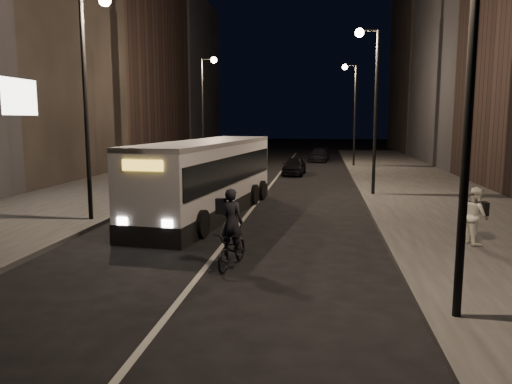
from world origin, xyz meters
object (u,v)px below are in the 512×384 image
(streetlight_right_near, at_px, (457,35))
(streetlight_left_near, at_px, (91,78))
(streetlight_right_mid, at_px, (371,89))
(car_far, at_px, (319,155))
(car_near, at_px, (294,166))
(car_mid, at_px, (234,161))
(city_bus, at_px, (208,175))
(cyclist_on_bicycle, at_px, (232,241))
(streetlight_right_far, at_px, (352,101))
(pedestrian_woman, at_px, (475,216))
(streetlight_left_far, at_px, (206,99))

(streetlight_right_near, xyz_separation_m, streetlight_left_near, (-10.66, 8.00, 0.00))
(streetlight_right_mid, bearing_deg, car_far, 96.76)
(streetlight_right_mid, distance_m, car_near, 11.63)
(car_mid, bearing_deg, car_near, 152.94)
(car_near, height_order, car_mid, car_mid)
(city_bus, bearing_deg, cyclist_on_bicycle, -65.31)
(streetlight_right_mid, relative_size, car_mid, 1.71)
(streetlight_right_far, relative_size, car_far, 1.92)
(streetlight_right_far, bearing_deg, pedestrian_woman, -85.03)
(streetlight_left_near, height_order, car_near, streetlight_left_near)
(car_far, bearing_deg, cyclist_on_bicycle, -87.37)
(city_bus, relative_size, car_far, 2.70)
(pedestrian_woman, height_order, car_mid, pedestrian_woman)
(streetlight_right_near, height_order, streetlight_left_far, same)
(streetlight_right_far, bearing_deg, car_near, -124.22)
(car_mid, xyz_separation_m, car_far, (6.38, 10.02, -0.17))
(streetlight_left_near, height_order, city_bus, streetlight_left_near)
(streetlight_right_far, xyz_separation_m, cyclist_on_bicycle, (-4.63, -28.94, -4.65))
(cyclist_on_bicycle, relative_size, car_far, 0.51)
(cyclist_on_bicycle, height_order, car_mid, cyclist_on_bicycle)
(streetlight_right_far, distance_m, city_bus, 23.09)
(streetlight_left_far, bearing_deg, streetlight_right_far, 29.36)
(streetlight_left_far, distance_m, car_mid, 5.13)
(pedestrian_woman, bearing_deg, car_mid, 17.25)
(streetlight_right_far, xyz_separation_m, streetlight_left_far, (-10.66, -6.00, 0.00))
(streetlight_right_mid, distance_m, car_mid, 15.30)
(streetlight_left_far, bearing_deg, car_near, -2.40)
(car_mid, bearing_deg, streetlight_left_far, 35.90)
(streetlight_left_near, relative_size, car_far, 1.92)
(city_bus, bearing_deg, pedestrian_woman, -18.34)
(streetlight_right_far, height_order, streetlight_left_near, same)
(streetlight_right_mid, relative_size, pedestrian_woman, 4.71)
(streetlight_right_near, height_order, car_mid, streetlight_right_near)
(streetlight_right_mid, bearing_deg, city_bus, -140.53)
(streetlight_right_far, bearing_deg, streetlight_right_near, -90.00)
(pedestrian_woman, bearing_deg, car_near, 8.11)
(streetlight_right_far, relative_size, car_near, 2.20)
(cyclist_on_bicycle, bearing_deg, car_near, 99.69)
(pedestrian_woman, relative_size, car_far, 0.41)
(streetlight_left_near, relative_size, car_mid, 1.71)
(streetlight_right_mid, relative_size, cyclist_on_bicycle, 3.78)
(car_near, relative_size, car_far, 0.87)
(streetlight_left_far, xyz_separation_m, cyclist_on_bicycle, (6.03, -22.94, -4.65))
(streetlight_left_far, bearing_deg, cyclist_on_bicycle, -75.27)
(pedestrian_woman, bearing_deg, car_far, -1.47)
(streetlight_right_far, relative_size, pedestrian_woman, 4.71)
(streetlight_left_far, bearing_deg, city_bus, -76.64)
(streetlight_right_near, height_order, pedestrian_woman, streetlight_right_near)
(streetlight_right_far, bearing_deg, city_bus, -107.71)
(streetlight_right_mid, bearing_deg, streetlight_left_near, -143.12)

